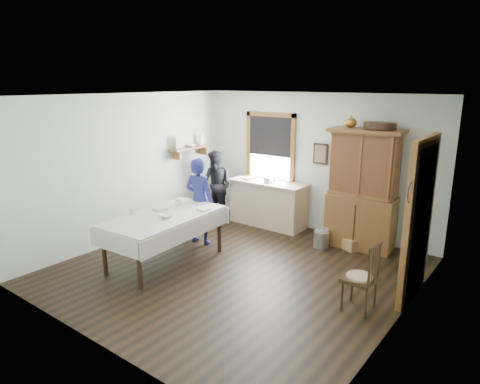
# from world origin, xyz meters

# --- Properties ---
(room) EXTENTS (5.01, 5.01, 2.70)m
(room) POSITION_xyz_m (0.00, 0.00, 1.35)
(room) COLOR black
(room) RESTS_ON ground
(window) EXTENTS (1.18, 0.07, 1.48)m
(window) POSITION_xyz_m (-1.00, 2.46, 1.63)
(window) COLOR white
(window) RESTS_ON room
(doorway) EXTENTS (0.09, 1.14, 2.22)m
(doorway) POSITION_xyz_m (2.46, 0.85, 1.16)
(doorway) COLOR #4D4337
(doorway) RESTS_ON room
(wall_shelf) EXTENTS (0.24, 1.00, 0.44)m
(wall_shelf) POSITION_xyz_m (-2.37, 1.54, 1.57)
(wall_shelf) COLOR brown
(wall_shelf) RESTS_ON room
(framed_picture) EXTENTS (0.30, 0.04, 0.40)m
(framed_picture) POSITION_xyz_m (0.15, 2.46, 1.55)
(framed_picture) COLOR #342312
(framed_picture) RESTS_ON room
(rug_beater) EXTENTS (0.01, 0.27, 0.27)m
(rug_beater) POSITION_xyz_m (2.45, 0.30, 1.72)
(rug_beater) COLOR black
(rug_beater) RESTS_ON room
(work_counter) EXTENTS (1.62, 0.62, 0.93)m
(work_counter) POSITION_xyz_m (-0.83, 2.16, 0.46)
(work_counter) COLOR tan
(work_counter) RESTS_ON room
(china_hutch) EXTENTS (1.28, 0.67, 2.12)m
(china_hutch) POSITION_xyz_m (1.15, 2.13, 1.06)
(china_hutch) COLOR brown
(china_hutch) RESTS_ON room
(dining_table) EXTENTS (1.19, 2.09, 0.81)m
(dining_table) POSITION_xyz_m (-1.11, -0.45, 0.41)
(dining_table) COLOR silver
(dining_table) RESTS_ON room
(spindle_chair) EXTENTS (0.46, 0.46, 0.94)m
(spindle_chair) POSITION_xyz_m (2.00, 0.02, 0.47)
(spindle_chair) COLOR #342312
(spindle_chair) RESTS_ON room
(pail) EXTENTS (0.35, 0.35, 0.30)m
(pail) POSITION_xyz_m (0.63, 1.70, 0.15)
(pail) COLOR #979A9F
(pail) RESTS_ON room
(wicker_basket) EXTENTS (0.41, 0.36, 0.20)m
(wicker_basket) POSITION_xyz_m (1.07, 1.93, 0.10)
(wicker_basket) COLOR #AE824F
(wicker_basket) RESTS_ON room
(woman_blue) EXTENTS (0.57, 0.41, 1.48)m
(woman_blue) POSITION_xyz_m (-1.26, 0.55, 0.74)
(woman_blue) COLOR navy
(woman_blue) RESTS_ON room
(figure_dark) EXTENTS (0.70, 0.56, 1.38)m
(figure_dark) POSITION_xyz_m (-1.90, 1.79, 0.69)
(figure_dark) COLOR black
(figure_dark) RESTS_ON room
(table_cup_a) EXTENTS (0.15, 0.15, 0.09)m
(table_cup_a) POSITION_xyz_m (-1.35, 0.11, 0.86)
(table_cup_a) COLOR white
(table_cup_a) RESTS_ON dining_table
(table_cup_b) EXTENTS (0.11, 0.11, 0.10)m
(table_cup_b) POSITION_xyz_m (-1.57, -0.70, 0.86)
(table_cup_b) COLOR white
(table_cup_b) RESTS_ON dining_table
(table_bowl) EXTENTS (0.27, 0.27, 0.06)m
(table_bowl) POSITION_xyz_m (-1.00, -0.50, 0.84)
(table_bowl) COLOR white
(table_bowl) RESTS_ON dining_table
(counter_book) EXTENTS (0.18, 0.24, 0.02)m
(counter_book) POSITION_xyz_m (-1.39, 2.15, 0.94)
(counter_book) COLOR #7B6852
(counter_book) RESTS_ON work_counter
(counter_bowl) EXTENTS (0.18, 0.18, 0.06)m
(counter_bowl) POSITION_xyz_m (-0.79, 2.32, 0.95)
(counter_bowl) COLOR white
(counter_bowl) RESTS_ON work_counter
(shelf_bowl) EXTENTS (0.22, 0.22, 0.05)m
(shelf_bowl) POSITION_xyz_m (-2.37, 1.55, 1.60)
(shelf_bowl) COLOR white
(shelf_bowl) RESTS_ON wall_shelf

